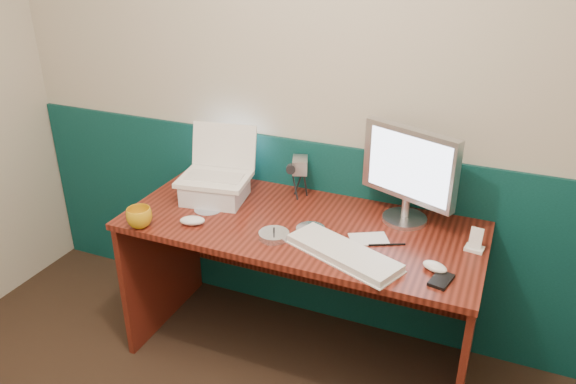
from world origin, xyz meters
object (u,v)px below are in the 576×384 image
at_px(keyboard, 343,254).
at_px(mug, 139,217).
at_px(laptop, 213,155).
at_px(desk, 300,292).
at_px(camcorder, 300,176).
at_px(monitor, 409,175).

relative_size(keyboard, mug, 4.28).
xyz_separation_m(laptop, keyboard, (0.73, -0.26, -0.22)).
xyz_separation_m(laptop, mug, (-0.17, -0.37, -0.19)).
distance_m(desk, camcorder, 0.55).
height_order(desk, laptop, laptop).
xyz_separation_m(desk, keyboard, (0.26, -0.20, 0.39)).
bearing_deg(laptop, mug, -124.37).
bearing_deg(monitor, mug, -132.05).
height_order(keyboard, mug, mug).
distance_m(keyboard, camcorder, 0.58).
xyz_separation_m(keyboard, mug, (-0.90, -0.11, 0.03)).
bearing_deg(laptop, desk, -16.34).
height_order(monitor, keyboard, monitor).
distance_m(keyboard, mug, 0.91).
distance_m(desk, mug, 0.83).
relative_size(desk, camcorder, 7.39).
relative_size(desk, keyboard, 3.31).
bearing_deg(mug, desk, 25.37).
bearing_deg(camcorder, keyboard, -70.47).
xyz_separation_m(laptop, monitor, (0.89, 0.14, -0.01)).
distance_m(laptop, camcorder, 0.43).
xyz_separation_m(desk, monitor, (0.42, 0.20, 0.60)).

